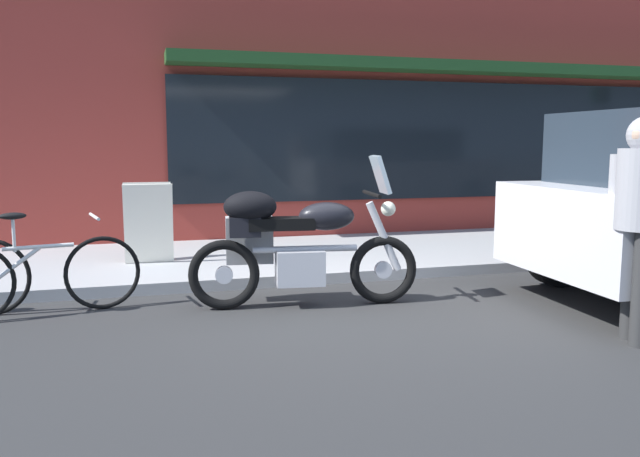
% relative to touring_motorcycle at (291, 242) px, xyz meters
% --- Properties ---
extents(ground_plane, '(80.00, 80.00, 0.00)m').
position_rel_touring_motorcycle_xyz_m(ground_plane, '(0.30, -0.26, -0.61)').
color(ground_plane, '#303030').
extents(storefront_building, '(18.55, 0.90, 5.71)m').
position_rel_touring_motorcycle_xyz_m(storefront_building, '(5.58, 3.74, 2.20)').
color(storefront_building, maroon).
rests_on(storefront_building, ground_plane).
extents(touring_motorcycle, '(2.13, 0.82, 1.40)m').
position_rel_touring_motorcycle_xyz_m(touring_motorcycle, '(0.00, 0.00, 0.00)').
color(touring_motorcycle, black).
rests_on(touring_motorcycle, ground_plane).
extents(parked_bicycle, '(1.70, 0.53, 0.93)m').
position_rel_touring_motorcycle_xyz_m(parked_bicycle, '(-2.20, 0.26, -0.23)').
color(parked_bicycle, black).
rests_on(parked_bicycle, ground_plane).
extents(sandwich_board_sign, '(0.55, 0.41, 0.93)m').
position_rel_touring_motorcycle_xyz_m(sandwich_board_sign, '(-1.23, 2.00, -0.02)').
color(sandwich_board_sign, silver).
rests_on(sandwich_board_sign, sidewalk_curb).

